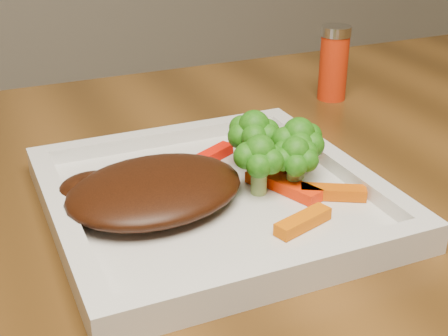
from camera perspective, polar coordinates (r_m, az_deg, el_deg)
name	(u,v)px	position (r m, az deg, el deg)	size (l,w,h in m)	color
plate	(213,203)	(0.53, -0.98, -3.18)	(0.27, 0.27, 0.01)	silver
steak	(155,189)	(0.51, -6.32, -1.95)	(0.15, 0.12, 0.03)	#381608
broccoli_0	(254,134)	(0.57, 2.75, 3.12)	(0.05, 0.05, 0.07)	#166911
broccoli_1	(298,144)	(0.55, 6.79, 2.17)	(0.05, 0.05, 0.06)	#206A11
broccoli_2	(295,159)	(0.53, 6.51, 0.86)	(0.05, 0.05, 0.06)	#2A6A11
broccoli_3	(259,160)	(0.52, 3.26, 0.71)	(0.05, 0.05, 0.06)	#2B7413
carrot_0	(303,221)	(0.49, 7.24, -4.87)	(0.05, 0.01, 0.01)	#E16203
carrot_1	(333,192)	(0.53, 9.96, -2.20)	(0.05, 0.01, 0.01)	#CD5103
carrot_3	(296,154)	(0.60, 6.63, 1.28)	(0.05, 0.01, 0.01)	#FF5804
carrot_4	(213,155)	(0.59, -1.05, 1.20)	(0.05, 0.01, 0.01)	#F11203
carrot_5	(288,186)	(0.54, 5.86, -1.66)	(0.06, 0.02, 0.01)	#FF2B04
carrot_6	(272,171)	(0.56, 4.38, -0.27)	(0.05, 0.01, 0.01)	#ED4003
spice_shaker	(334,63)	(0.79, 10.00, 9.42)	(0.03, 0.03, 0.09)	red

